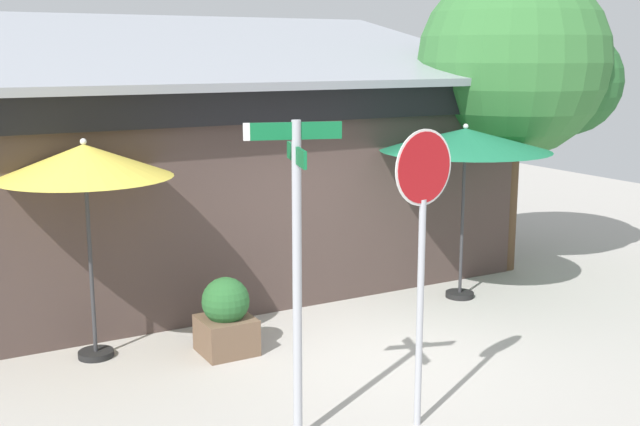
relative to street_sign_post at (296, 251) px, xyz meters
The scene contains 8 objects.
ground_plane 3.25m from the street_sign_post, 39.52° to the left, with size 28.00×28.00×0.10m, color #ADA8A0.
cafe_building 6.36m from the street_sign_post, 76.25° to the left, with size 9.54×5.78×4.48m.
street_sign_post is the anchor object (origin of this frame).
stop_sign 1.28m from the street_sign_post, 15.35° to the right, with size 0.74×0.13×3.05m.
patio_umbrella_mustard_left 3.41m from the street_sign_post, 111.28° to the left, with size 2.11×2.11×2.76m.
patio_umbrella_forest_green_center 5.25m from the street_sign_post, 33.19° to the left, with size 2.59×2.59×2.72m.
shade_tree 7.47m from the street_sign_post, 30.91° to the left, with size 3.43×3.24×5.23m.
sidewalk_planter 2.89m from the street_sign_post, 83.67° to the left, with size 0.66×0.66×0.99m.
Camera 1 is at (-5.33, -8.06, 3.76)m, focal length 44.30 mm.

